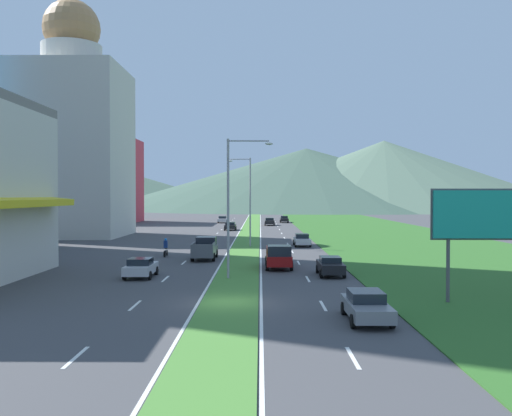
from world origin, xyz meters
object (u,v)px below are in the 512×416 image
at_px(car_6, 366,306).
at_px(car_0, 270,222).
at_px(street_lamp_near, 233,199).
at_px(car_7, 330,266).
at_px(motorcycle_rider, 166,249).
at_px(car_5, 141,267).
at_px(street_lamp_mid, 248,196).
at_px(car_3, 302,240).
at_px(car_2, 230,226).
at_px(pickup_truck_1, 205,249).
at_px(pickup_truck_0, 279,257).
at_px(car_1, 284,219).
at_px(billboard_roadside, 486,218).
at_px(car_4, 223,219).

bearing_deg(car_6, car_0, -177.87).
distance_m(street_lamp_near, car_7, 8.93).
bearing_deg(motorcycle_rider, car_5, -177.71).
bearing_deg(street_lamp_mid, car_3, 6.98).
relative_size(car_2, car_6, 0.97).
relative_size(street_lamp_near, pickup_truck_1, 1.86).
distance_m(car_2, car_5, 55.54).
bearing_deg(car_2, car_6, -171.63).
height_order(pickup_truck_0, pickup_truck_1, same).
bearing_deg(street_lamp_near, car_6, -62.27).
distance_m(car_1, car_6, 96.42).
bearing_deg(car_1, car_0, -16.55).
bearing_deg(pickup_truck_0, street_lamp_near, -31.54).
distance_m(street_lamp_mid, car_5, 26.00).
relative_size(billboard_roadside, car_2, 1.43).
distance_m(car_7, pickup_truck_0, 5.40).
relative_size(billboard_roadside, motorcycle_rider, 3.18).
xyz_separation_m(car_3, pickup_truck_1, (-10.12, -13.43, 0.24)).
bearing_deg(car_1, street_lamp_near, -4.99).
height_order(car_3, motorcycle_rider, motorcycle_rider).
bearing_deg(car_2, street_lamp_near, -176.71).
xyz_separation_m(street_lamp_mid, billboard_roadside, (13.88, -34.02, -1.17)).
bearing_deg(street_lamp_mid, pickup_truck_1, -106.59).
bearing_deg(street_lamp_near, car_7, 13.55).
distance_m(street_lamp_near, car_1, 83.59).
distance_m(pickup_truck_1, motorcycle_rider, 4.63).
xyz_separation_m(car_4, car_6, (13.30, -95.34, -0.03)).
height_order(car_3, car_4, car_4).
xyz_separation_m(pickup_truck_0, motorcycle_rider, (-10.78, 9.00, -0.24)).
height_order(street_lamp_mid, billboard_roadside, street_lamp_mid).
bearing_deg(motorcycle_rider, car_0, -11.08).
relative_size(street_lamp_near, car_0, 2.30).
xyz_separation_m(street_lamp_mid, car_5, (-7.29, -24.43, -5.15)).
relative_size(car_4, pickup_truck_1, 0.85).
bearing_deg(car_2, pickup_truck_0, -172.46).
height_order(car_4, pickup_truck_1, pickup_truck_1).
distance_m(car_0, car_4, 14.57).
bearing_deg(car_6, car_1, 179.84).
height_order(car_2, car_4, car_4).
height_order(car_0, car_2, car_0).
bearing_deg(motorcycle_rider, car_7, -131.63).
xyz_separation_m(car_0, car_1, (3.43, 11.55, -0.02)).
height_order(car_3, pickup_truck_1, pickup_truck_1).
relative_size(street_lamp_near, car_2, 2.25).
bearing_deg(car_7, car_6, -0.73).
relative_size(street_lamp_mid, car_7, 2.47).
distance_m(street_lamp_near, car_0, 71.85).
height_order(car_0, car_4, car_0).
bearing_deg(street_lamp_mid, street_lamp_near, -91.18).
relative_size(car_4, car_7, 1.09).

